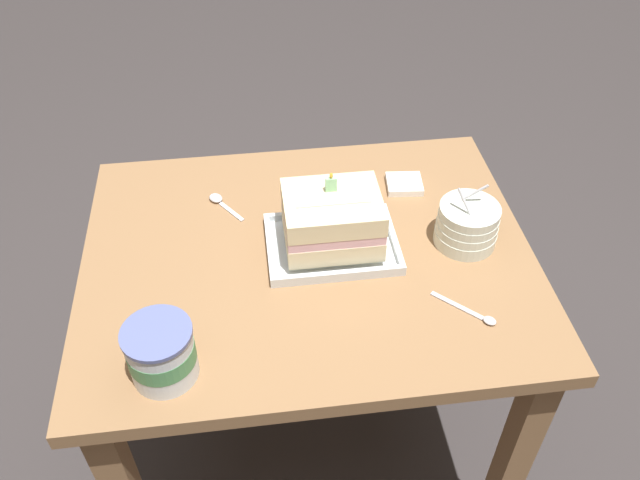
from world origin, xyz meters
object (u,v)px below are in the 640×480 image
object	(u,v)px
ice_cream_tub	(161,353)
serving_spoon_by_bowls	(477,315)
birthday_cake	(332,219)
serving_spoon_near_tray	(218,200)
napkin_pile	(404,184)
bowl_stack	(467,225)
foil_tray	(332,245)

from	to	relation	value
ice_cream_tub	serving_spoon_by_bowls	world-z (taller)	ice_cream_tub
birthday_cake	serving_spoon_near_tray	world-z (taller)	birthday_cake
birthday_cake	napkin_pile	bearing A→B (deg)	42.81
bowl_stack	napkin_pile	xyz separation A→B (m)	(-0.09, 0.21, -0.04)
serving_spoon_by_bowls	napkin_pile	xyz separation A→B (m)	(-0.05, 0.43, 0.00)
bowl_stack	serving_spoon_near_tray	xyz separation A→B (m)	(-0.54, 0.21, -0.04)
serving_spoon_near_tray	napkin_pile	bearing A→B (deg)	0.07
napkin_pile	birthday_cake	bearing A→B (deg)	-137.19
birthday_cake	ice_cream_tub	bearing A→B (deg)	-140.09
bowl_stack	serving_spoon_near_tray	world-z (taller)	bowl_stack
birthday_cake	foil_tray	bearing A→B (deg)	-90.00
ice_cream_tub	serving_spoon_by_bowls	bearing A→B (deg)	5.37
birthday_cake	serving_spoon_near_tray	distance (m)	0.32
serving_spoon_near_tray	serving_spoon_by_bowls	bearing A→B (deg)	-40.14
birthday_cake	serving_spoon_near_tray	size ratio (longest dim) A/B	1.86
serving_spoon_near_tray	ice_cream_tub	bearing A→B (deg)	-101.96
bowl_stack	serving_spoon_by_bowls	distance (m)	0.23
serving_spoon_near_tray	serving_spoon_by_bowls	distance (m)	0.66
napkin_pile	serving_spoon_by_bowls	bearing A→B (deg)	-83.11
ice_cream_tub	serving_spoon_by_bowls	size ratio (longest dim) A/B	1.10
bowl_stack	serving_spoon_by_bowls	world-z (taller)	bowl_stack
birthday_cake	serving_spoon_near_tray	xyz separation A→B (m)	(-0.25, 0.19, -0.08)
birthday_cake	serving_spoon_by_bowls	xyz separation A→B (m)	(0.26, -0.23, -0.08)
ice_cream_tub	serving_spoon_near_tray	distance (m)	0.50
serving_spoon_near_tray	bowl_stack	bearing A→B (deg)	-20.94
serving_spoon_near_tray	serving_spoon_by_bowls	world-z (taller)	serving_spoon_near_tray
bowl_stack	foil_tray	bearing A→B (deg)	176.80
foil_tray	napkin_pile	bearing A→B (deg)	42.82
ice_cream_tub	birthday_cake	bearing A→B (deg)	39.91
serving_spoon_by_bowls	napkin_pile	bearing A→B (deg)	96.89
ice_cream_tub	napkin_pile	world-z (taller)	ice_cream_tub
serving_spoon_by_bowls	ice_cream_tub	bearing A→B (deg)	-174.63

